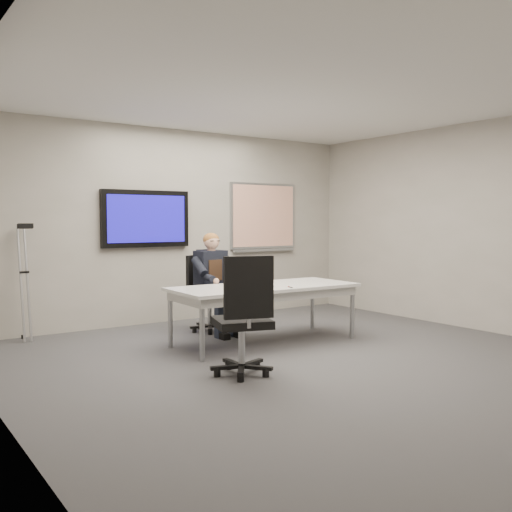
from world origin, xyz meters
TOP-DOWN VIEW (x-y plane):
  - floor at (0.00, 0.00)m, footprint 6.00×6.00m
  - ceiling at (0.00, 0.00)m, footprint 6.00×6.00m
  - wall_back at (0.00, 3.00)m, footprint 6.00×0.02m
  - wall_right at (3.00, 0.00)m, footprint 0.02×6.00m
  - conference_table at (0.15, 1.00)m, footprint 2.29×1.01m
  - tv_display at (-0.50, 2.95)m, footprint 1.30×0.09m
  - whiteboard at (1.55, 2.97)m, footprint 1.25×0.08m
  - office_chair_far at (-0.05, 2.02)m, footprint 0.64×0.64m
  - office_chair_near at (-0.87, -0.08)m, footprint 0.69×0.69m
  - seated_person at (-0.03, 1.78)m, footprint 0.43×0.74m
  - crutch at (-2.18, 2.80)m, footprint 0.24×0.60m
  - laptop at (0.01, 1.26)m, footprint 0.35×0.35m
  - name_tent at (0.01, 0.83)m, footprint 0.25×0.09m
  - pen at (0.27, 0.65)m, footprint 0.04×0.13m

SIDE VIEW (x-z plane):
  - floor at x=0.00m, z-range -0.01..0.01m
  - office_chair_far at x=-0.05m, z-range -0.19..0.83m
  - office_chair_near at x=-0.87m, z-range -0.22..0.94m
  - seated_person at x=-0.03m, z-range -0.13..1.19m
  - conference_table at x=0.15m, z-range 0.27..0.97m
  - pen at x=0.27m, z-range 0.70..0.71m
  - crutch at x=-2.18m, z-range -0.02..1.49m
  - name_tent at x=0.01m, z-range 0.70..0.79m
  - laptop at x=0.01m, z-range 0.64..0.86m
  - wall_back at x=0.00m, z-range 0.00..2.80m
  - wall_right at x=3.00m, z-range 0.00..2.80m
  - tv_display at x=-0.50m, z-range 1.10..1.90m
  - whiteboard at x=1.55m, z-range 0.98..2.08m
  - ceiling at x=0.00m, z-range 2.79..2.81m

